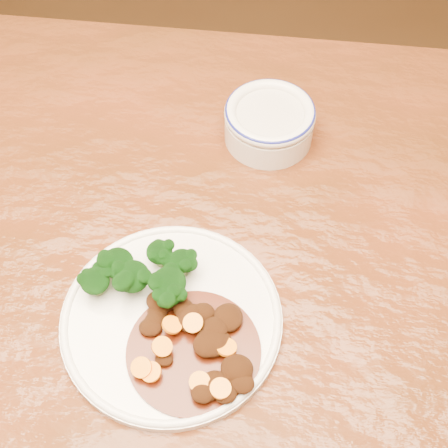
# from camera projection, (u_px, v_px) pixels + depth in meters

# --- Properties ---
(dining_table) EXTENTS (1.54, 0.96, 0.75)m
(dining_table) POSITION_uv_depth(u_px,v_px,m) (146.00, 311.00, 0.78)
(dining_table) COLOR #602711
(dining_table) RESTS_ON ground
(dinner_plate) EXTENTS (0.24, 0.24, 0.02)m
(dinner_plate) POSITION_uv_depth(u_px,v_px,m) (171.00, 319.00, 0.68)
(dinner_plate) COLOR white
(dinner_plate) RESTS_ON dining_table
(broccoli_florets) EXTENTS (0.12, 0.08, 0.04)m
(broccoli_florets) POSITION_uv_depth(u_px,v_px,m) (143.00, 274.00, 0.68)
(broccoli_florets) COLOR #80A052
(broccoli_florets) RESTS_ON dinner_plate
(mince_stew) EXTENTS (0.14, 0.14, 0.03)m
(mince_stew) POSITION_uv_depth(u_px,v_px,m) (201.00, 344.00, 0.65)
(mince_stew) COLOR #441807
(mince_stew) RESTS_ON dinner_plate
(dip_bowl) EXTENTS (0.12, 0.12, 0.05)m
(dip_bowl) POSITION_uv_depth(u_px,v_px,m) (269.00, 121.00, 0.82)
(dip_bowl) COLOR silver
(dip_bowl) RESTS_ON dining_table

